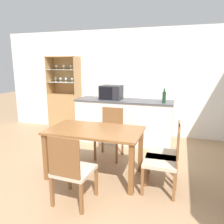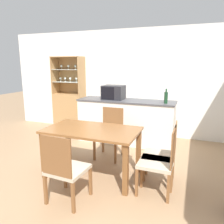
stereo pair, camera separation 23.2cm
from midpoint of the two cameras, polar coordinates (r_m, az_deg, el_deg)
ground_plane at (r=3.43m, az=-5.91°, el=-17.80°), size 18.00×18.00×0.00m
wall_back at (r=5.46m, az=6.37°, el=7.62°), size 6.80×0.06×2.55m
kitchen_counter at (r=4.88m, az=4.98°, el=-2.42°), size 2.12×0.62×0.96m
display_cabinet at (r=5.99m, az=-9.90°, el=1.35°), size 0.82×0.40×1.91m
dining_table at (r=3.37m, az=-3.27°, el=-6.32°), size 1.43×0.81×0.75m
dining_chair_side_right_near at (r=3.08m, az=14.54°, el=-12.42°), size 0.45×0.45×0.92m
dining_chair_side_right_far at (r=3.30m, az=15.04°, el=-10.69°), size 0.47×0.47×0.92m
dining_chair_head_far at (r=4.10m, az=1.07°, el=-5.68°), size 0.45×0.45×0.92m
dining_chair_head_near at (r=2.83m, az=-9.70°, el=-14.46°), size 0.47×0.47×0.92m
microwave at (r=4.86m, az=1.77°, el=5.15°), size 0.46×0.38×0.31m
wine_bottle at (r=4.48m, az=15.36°, el=3.68°), size 0.07×0.07×0.29m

